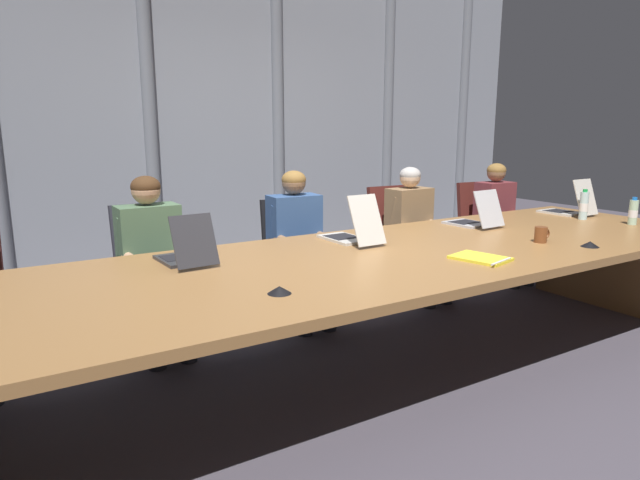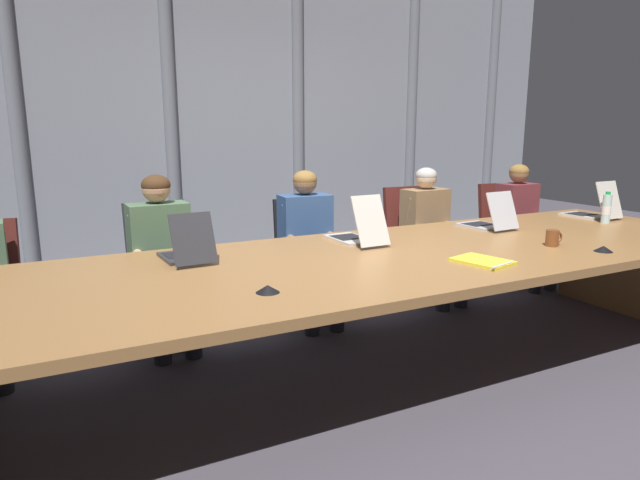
{
  "view_description": "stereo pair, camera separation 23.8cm",
  "coord_description": "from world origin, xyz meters",
  "px_view_note": "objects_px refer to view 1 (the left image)",
  "views": [
    {
      "loc": [
        -1.99,
        -2.47,
        1.47
      ],
      "look_at": [
        -0.4,
        0.13,
        0.84
      ],
      "focal_mm": 30.56,
      "sensor_mm": 36.0,
      "label": 1
    },
    {
      "loc": [
        -1.78,
        -2.59,
        1.47
      ],
      "look_at": [
        -0.4,
        0.13,
        0.84
      ],
      "focal_mm": 30.56,
      "sensor_mm": 36.0,
      "label": 2
    }
  ],
  "objects_px": {
    "office_chair_left_mid": "(154,292)",
    "conference_mic_left_side": "(590,244)",
    "laptop_left_mid": "(186,253)",
    "office_chair_right_end": "(485,242)",
    "water_bottle_secondary": "(633,212)",
    "person_left_mid": "(154,254)",
    "person_right_end": "(501,216)",
    "person_center": "(299,238)",
    "person_right_mid": "(416,225)",
    "laptop_right_end": "(568,208)",
    "conference_mic_middle": "(279,290)",
    "office_chair_right_mid": "(399,254)",
    "spiral_notepad": "(481,258)",
    "laptop_right_mid": "(474,219)",
    "coffee_mug_near": "(541,235)",
    "laptop_center": "(351,233)",
    "water_bottle_primary": "(584,206)",
    "office_chair_center": "(295,272)"
  },
  "relations": [
    {
      "from": "conference_mic_left_side",
      "to": "person_right_mid",
      "type": "bearing_deg",
      "value": 91.83
    },
    {
      "from": "laptop_left_mid",
      "to": "coffee_mug_near",
      "type": "bearing_deg",
      "value": -110.55
    },
    {
      "from": "person_center",
      "to": "spiral_notepad",
      "type": "distance_m",
      "value": 1.5
    },
    {
      "from": "person_center",
      "to": "water_bottle_secondary",
      "type": "height_order",
      "value": "person_center"
    },
    {
      "from": "office_chair_left_mid",
      "to": "conference_mic_left_side",
      "type": "xyz_separation_m",
      "value": [
        2.27,
        -1.73,
        0.4
      ]
    },
    {
      "from": "laptop_left_mid",
      "to": "laptop_center",
      "type": "bearing_deg",
      "value": -93.83
    },
    {
      "from": "laptop_center",
      "to": "water_bottle_primary",
      "type": "xyz_separation_m",
      "value": [
        2.11,
        -0.25,
        0.05
      ]
    },
    {
      "from": "coffee_mug_near",
      "to": "person_right_end",
      "type": "bearing_deg",
      "value": 48.18
    },
    {
      "from": "laptop_left_mid",
      "to": "laptop_right_end",
      "type": "distance_m",
      "value": 3.34
    },
    {
      "from": "person_left_mid",
      "to": "laptop_right_mid",
      "type": "bearing_deg",
      "value": 71.84
    },
    {
      "from": "spiral_notepad",
      "to": "person_center",
      "type": "bearing_deg",
      "value": 90.09
    },
    {
      "from": "office_chair_right_end",
      "to": "water_bottle_secondary",
      "type": "bearing_deg",
      "value": 5.83
    },
    {
      "from": "conference_mic_middle",
      "to": "spiral_notepad",
      "type": "xyz_separation_m",
      "value": [
        1.27,
        -0.02,
        -0.01
      ]
    },
    {
      "from": "laptop_left_mid",
      "to": "person_left_mid",
      "type": "height_order",
      "value": "person_left_mid"
    },
    {
      "from": "coffee_mug_near",
      "to": "laptop_right_end",
      "type": "bearing_deg",
      "value": 27.58
    },
    {
      "from": "laptop_right_mid",
      "to": "person_center",
      "type": "relative_size",
      "value": 0.36
    },
    {
      "from": "spiral_notepad",
      "to": "person_right_mid",
      "type": "bearing_deg",
      "value": 47.29
    },
    {
      "from": "office_chair_center",
      "to": "water_bottle_secondary",
      "type": "height_order",
      "value": "water_bottle_secondary"
    },
    {
      "from": "person_left_mid",
      "to": "person_right_end",
      "type": "distance_m",
      "value": 3.33
    },
    {
      "from": "person_center",
      "to": "office_chair_center",
      "type": "bearing_deg",
      "value": 167.48
    },
    {
      "from": "laptop_left_mid",
      "to": "conference_mic_left_side",
      "type": "relative_size",
      "value": 3.84
    },
    {
      "from": "office_chair_right_end",
      "to": "person_center",
      "type": "relative_size",
      "value": 0.81
    },
    {
      "from": "coffee_mug_near",
      "to": "spiral_notepad",
      "type": "height_order",
      "value": "coffee_mug_near"
    },
    {
      "from": "office_chair_right_mid",
      "to": "spiral_notepad",
      "type": "height_order",
      "value": "office_chair_right_mid"
    },
    {
      "from": "office_chair_right_end",
      "to": "person_right_mid",
      "type": "height_order",
      "value": "person_right_mid"
    },
    {
      "from": "laptop_right_end",
      "to": "person_right_end",
      "type": "height_order",
      "value": "person_right_end"
    },
    {
      "from": "laptop_right_end",
      "to": "office_chair_right_end",
      "type": "distance_m",
      "value": 0.97
    },
    {
      "from": "person_center",
      "to": "person_right_mid",
      "type": "relative_size",
      "value": 1.01
    },
    {
      "from": "office_chair_left_mid",
      "to": "office_chair_right_mid",
      "type": "distance_m",
      "value": 2.18
    },
    {
      "from": "office_chair_right_mid",
      "to": "person_center",
      "type": "xyz_separation_m",
      "value": [
        -1.12,
        -0.16,
        0.3
      ]
    },
    {
      "from": "office_chair_right_end",
      "to": "coffee_mug_near",
      "type": "distance_m",
      "value": 1.93
    },
    {
      "from": "office_chair_left_mid",
      "to": "office_chair_right_end",
      "type": "xyz_separation_m",
      "value": [
        3.29,
        -0.0,
        -0.01
      ]
    },
    {
      "from": "person_left_mid",
      "to": "coffee_mug_near",
      "type": "bearing_deg",
      "value": 56.97
    },
    {
      "from": "conference_mic_middle",
      "to": "office_chair_right_mid",
      "type": "bearing_deg",
      "value": 38.14
    },
    {
      "from": "spiral_notepad",
      "to": "laptop_right_mid",
      "type": "bearing_deg",
      "value": 31.15
    },
    {
      "from": "office_chair_right_mid",
      "to": "conference_mic_left_side",
      "type": "distance_m",
      "value": 1.78
    },
    {
      "from": "person_right_mid",
      "to": "conference_mic_middle",
      "type": "relative_size",
      "value": 10.36
    },
    {
      "from": "office_chair_center",
      "to": "person_right_mid",
      "type": "height_order",
      "value": "person_right_mid"
    },
    {
      "from": "laptop_left_mid",
      "to": "office_chair_left_mid",
      "type": "distance_m",
      "value": 0.93
    },
    {
      "from": "person_right_end",
      "to": "conference_mic_middle",
      "type": "xyz_separation_m",
      "value": [
        -3.14,
        -1.42,
        0.12
      ]
    },
    {
      "from": "laptop_right_mid",
      "to": "conference_mic_left_side",
      "type": "relative_size",
      "value": 3.77
    },
    {
      "from": "person_right_end",
      "to": "person_right_mid",
      "type": "bearing_deg",
      "value": -89.43
    },
    {
      "from": "office_chair_right_end",
      "to": "laptop_right_mid",
      "type": "bearing_deg",
      "value": -46.87
    },
    {
      "from": "conference_mic_middle",
      "to": "laptop_center",
      "type": "bearing_deg",
      "value": 39.76
    },
    {
      "from": "laptop_right_mid",
      "to": "conference_mic_left_side",
      "type": "distance_m",
      "value": 0.9
    },
    {
      "from": "laptop_right_end",
      "to": "conference_mic_left_side",
      "type": "distance_m",
      "value": 1.37
    },
    {
      "from": "office_chair_right_mid",
      "to": "office_chair_right_end",
      "type": "xyz_separation_m",
      "value": [
        1.11,
        -0.0,
        -0.01
      ]
    },
    {
      "from": "office_chair_right_mid",
      "to": "person_right_mid",
      "type": "relative_size",
      "value": 0.84
    },
    {
      "from": "office_chair_left_mid",
      "to": "water_bottle_primary",
      "type": "relative_size",
      "value": 3.89
    },
    {
      "from": "laptop_left_mid",
      "to": "laptop_right_end",
      "type": "height_order",
      "value": "laptop_right_end"
    }
  ]
}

